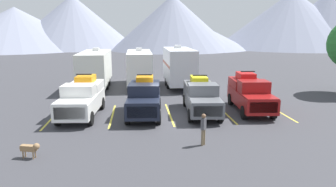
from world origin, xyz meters
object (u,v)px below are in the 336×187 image
pickup_truck_a (82,98)px  pickup_truck_b (144,97)px  camper_trailer_c (179,65)px  camper_trailer_a (95,67)px  pickup_truck_c (201,96)px  pickup_truck_d (250,93)px  dog (31,148)px  person_a (203,127)px  camper_trailer_b (139,67)px

pickup_truck_a → pickup_truck_b: (4.03, -0.25, -0.02)m
pickup_truck_b → camper_trailer_c: bearing=69.7°
camper_trailer_a → camper_trailer_c: 8.02m
pickup_truck_c → pickup_truck_b: bearing=-177.1°
pickup_truck_d → dog: (-12.45, -6.90, -0.75)m
person_a → pickup_truck_d: bearing=53.2°
camper_trailer_c → person_a: size_ratio=5.13×
camper_trailer_c → person_a: bearing=-93.4°
pickup_truck_a → pickup_truck_d: 11.33m
person_a → dog: person_a is taller
pickup_truck_c → dog: size_ratio=6.10×
camper_trailer_b → person_a: bearing=-79.8°
pickup_truck_c → pickup_truck_d: size_ratio=1.05×
pickup_truck_c → camper_trailer_a: camper_trailer_a is taller
camper_trailer_c → person_a: 15.55m
camper_trailer_b → person_a: camper_trailer_b is taller
pickup_truck_d → person_a: (-4.59, -6.15, -0.30)m
pickup_truck_d → camper_trailer_a: 15.18m
dog → pickup_truck_c: bearing=36.5°
pickup_truck_d → camper_trailer_a: camper_trailer_a is taller
pickup_truck_a → camper_trailer_b: size_ratio=0.67×
pickup_truck_b → pickup_truck_c: bearing=2.9°
pickup_truck_d → camper_trailer_c: camper_trailer_c is taller
camper_trailer_a → camper_trailer_c: (8.01, -0.30, 0.13)m
camper_trailer_c → camper_trailer_b: bearing=169.8°
pickup_truck_d → camper_trailer_b: camper_trailer_b is taller
camper_trailer_a → pickup_truck_b: bearing=-66.4°
pickup_truck_a → pickup_truck_b: size_ratio=1.05×
pickup_truck_d → camper_trailer_a: (-11.70, 9.64, 0.76)m
pickup_truck_a → camper_trailer_c: camper_trailer_c is taller
pickup_truck_b → camper_trailer_b: camper_trailer_b is taller
camper_trailer_a → pickup_truck_a: bearing=-87.9°
camper_trailer_b → camper_trailer_c: camper_trailer_c is taller
pickup_truck_d → pickup_truck_b: bearing=-176.5°
pickup_truck_a → pickup_truck_d: (11.33, 0.19, 0.01)m
person_a → dog: size_ratio=1.66×
pickup_truck_d → camper_trailer_b: size_ratio=0.66×
pickup_truck_b → camper_trailer_c: size_ratio=0.65×
camper_trailer_c → pickup_truck_c: bearing=-88.8°
pickup_truck_d → camper_trailer_c: (-3.68, 9.33, 0.88)m
pickup_truck_d → camper_trailer_b: 12.54m
pickup_truck_c → dog: 11.18m
pickup_truck_c → pickup_truck_d: (3.48, 0.26, 0.08)m
pickup_truck_b → pickup_truck_d: 7.32m
person_a → pickup_truck_a: bearing=138.5°
pickup_truck_b → camper_trailer_a: camper_trailer_a is taller
pickup_truck_a → pickup_truck_d: pickup_truck_d is taller
camper_trailer_a → camper_trailer_b: (4.19, 0.38, -0.02)m
person_a → dog: 7.90m
pickup_truck_c → person_a: 6.00m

